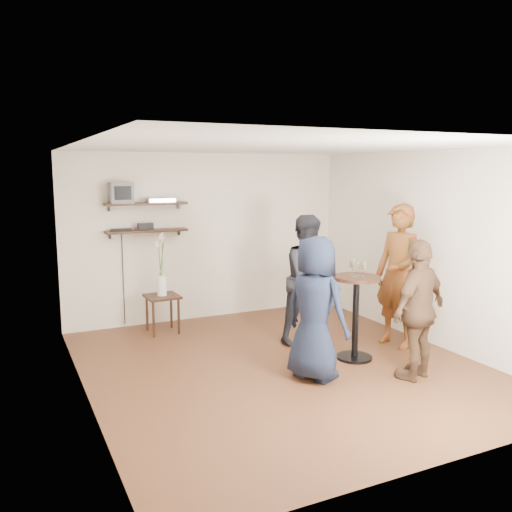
{
  "coord_description": "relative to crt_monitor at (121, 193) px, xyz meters",
  "views": [
    {
      "loc": [
        -2.96,
        -5.49,
        2.33
      ],
      "look_at": [
        -0.15,
        0.4,
        1.3
      ],
      "focal_mm": 38.0,
      "sensor_mm": 36.0,
      "label": 1
    }
  ],
  "objects": [
    {
      "name": "vase_lilies",
      "position": [
        0.45,
        -0.4,
        -1.17
      ],
      "size": [
        0.19,
        0.19,
        0.94
      ],
      "rotation": [
        0.0,
        0.0,
        0.04
      ],
      "color": "white",
      "rests_on": "side_table"
    },
    {
      "name": "shelf_upper",
      "position": [
        0.36,
        0.0,
        -0.17
      ],
      "size": [
        1.2,
        0.25,
        0.04
      ],
      "primitive_type": "cube",
      "color": "black",
      "rests_on": "room"
    },
    {
      "name": "person_navy",
      "position": [
        1.52,
        -2.86,
        -1.2
      ],
      "size": [
        0.78,
        0.93,
        1.63
      ],
      "primitive_type": "imported",
      "rotation": [
        0.0,
        0.0,
        1.97
      ],
      "color": "#151C31",
      "rests_on": "room"
    },
    {
      "name": "wine_glass_bl",
      "position": [
        2.3,
        -2.46,
        -0.81
      ],
      "size": [
        0.07,
        0.07,
        0.22
      ],
      "color": "silver",
      "rests_on": "drinks_table"
    },
    {
      "name": "drinks_table",
      "position": [
        2.31,
        -2.53,
        -1.34
      ],
      "size": [
        0.58,
        0.58,
        1.05
      ],
      "color": "black",
      "rests_on": "room"
    },
    {
      "name": "person_plaid",
      "position": [
        3.14,
        -2.32,
        -1.06
      ],
      "size": [
        0.61,
        0.79,
        1.91
      ],
      "primitive_type": "imported",
      "rotation": [
        0.0,
        0.0,
        -1.32
      ],
      "color": "red",
      "rests_on": "room"
    },
    {
      "name": "radio",
      "position": [
        0.34,
        0.0,
        -0.5
      ],
      "size": [
        0.22,
        0.1,
        0.1
      ],
      "primitive_type": "cube",
      "color": "black",
      "rests_on": "shelf_lower"
    },
    {
      "name": "side_table",
      "position": [
        0.45,
        -0.4,
        -1.56
      ],
      "size": [
        0.48,
        0.48,
        0.55
      ],
      "rotation": [
        0.0,
        0.0,
        0.04
      ],
      "color": "black",
      "rests_on": "room"
    },
    {
      "name": "wine_glass_br",
      "position": [
        2.33,
        -2.5,
        -0.83
      ],
      "size": [
        0.06,
        0.06,
        0.19
      ],
      "color": "silver",
      "rests_on": "drinks_table"
    },
    {
      "name": "wine_glass_fl",
      "position": [
        2.24,
        -2.57,
        -0.83
      ],
      "size": [
        0.07,
        0.07,
        0.2
      ],
      "color": "silver",
      "rests_on": "drinks_table"
    },
    {
      "name": "power_strip",
      "position": [
        -0.0,
        0.05,
        -0.54
      ],
      "size": [
        0.3,
        0.05,
        0.03
      ],
      "primitive_type": "cube",
      "color": "black",
      "rests_on": "shelf_lower"
    },
    {
      "name": "room",
      "position": [
        1.36,
        -2.38,
        -0.72
      ],
      "size": [
        4.58,
        5.08,
        2.68
      ],
      "color": "#4E2B19",
      "rests_on": "ground"
    },
    {
      "name": "person_dark",
      "position": [
        2.16,
        -1.68,
        -1.14
      ],
      "size": [
        0.96,
        0.8,
        1.75
      ],
      "primitive_type": "imported",
      "rotation": [
        0.0,
        0.0,
        0.18
      ],
      "color": "black",
      "rests_on": "room"
    },
    {
      "name": "person_brown",
      "position": [
        2.57,
        -3.35,
        -1.22
      ],
      "size": [
        1.0,
        0.65,
        1.59
      ],
      "primitive_type": "imported",
      "rotation": [
        0.0,
        0.0,
        3.45
      ],
      "color": "#49311F",
      "rests_on": "room"
    },
    {
      "name": "crt_monitor",
      "position": [
        0.0,
        0.0,
        0.0
      ],
      "size": [
        0.32,
        0.3,
        0.3
      ],
      "primitive_type": "cube",
      "color": "#59595B",
      "rests_on": "shelf_upper"
    },
    {
      "name": "wine_glass_fr",
      "position": [
        2.38,
        -2.57,
        -0.83
      ],
      "size": [
        0.06,
        0.06,
        0.19
      ],
      "color": "silver",
      "rests_on": "drinks_table"
    },
    {
      "name": "dvd_deck",
      "position": [
        0.58,
        0.0,
        -0.12
      ],
      "size": [
        0.4,
        0.24,
        0.06
      ],
      "primitive_type": "cube",
      "color": "silver",
      "rests_on": "shelf_upper"
    },
    {
      "name": "shelf_lower",
      "position": [
        0.36,
        0.0,
        -0.57
      ],
      "size": [
        1.2,
        0.25,
        0.04
      ],
      "primitive_type": "cube",
      "color": "black",
      "rests_on": "room"
    }
  ]
}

